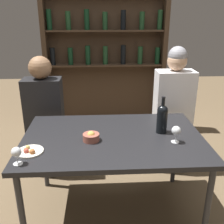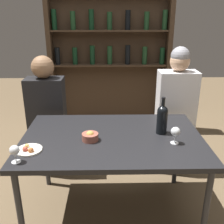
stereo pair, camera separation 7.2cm
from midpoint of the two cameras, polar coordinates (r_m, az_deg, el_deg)
The scene contains 10 objects.
ground_plane at distance 2.44m, azimuth -0.71°, elevation -20.73°, with size 10.00×10.00×0.00m, color brown.
dining_table at distance 2.06m, azimuth -0.79°, elevation -6.72°, with size 1.39×0.92×0.72m.
wine_rack_wall at distance 3.66m, azimuth -2.06°, elevation 12.96°, with size 1.65×0.21×2.12m.
wine_bottle at distance 2.08m, azimuth 9.89°, elevation -1.20°, with size 0.08×0.08×0.30m.
wine_glass_0 at distance 1.76m, azimuth -21.21°, elevation -8.25°, with size 0.06×0.06×0.12m.
wine_glass_1 at distance 1.96m, azimuth 12.77°, elevation -4.09°, with size 0.07×0.07×0.13m.
food_plate_0 at distance 1.90m, azimuth -18.50°, elevation -8.10°, with size 0.18×0.18×0.04m.
snack_bowl at distance 1.97m, azimuth -5.62°, elevation -5.41°, with size 0.12×0.12×0.08m.
seated_person_left at distance 2.76m, azimuth -15.07°, elevation -1.75°, with size 0.37×0.22×1.24m.
seated_person_right at distance 2.78m, azimuth 12.32°, elevation -0.34°, with size 0.38×0.22×1.32m.
Camera 1 is at (-0.11, -1.82, 1.62)m, focal length 42.00 mm.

